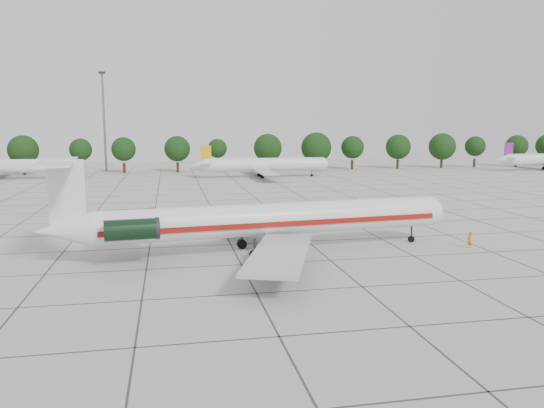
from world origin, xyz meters
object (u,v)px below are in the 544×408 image
(bg_airliner_c, at_px, (264,165))
(floodlight_mast, at_px, (104,116))
(main_airliner, at_px, (254,220))
(ground_crew, at_px, (469,240))

(bg_airliner_c, xyz_separation_m, floodlight_mast, (-37.55, 24.45, 11.37))
(main_airliner, height_order, bg_airliner_c, main_airliner)
(bg_airliner_c, relative_size, floodlight_mast, 1.11)
(main_airliner, distance_m, ground_crew, 21.36)
(main_airliner, distance_m, floodlight_mast, 99.77)
(ground_crew, distance_m, floodlight_mast, 108.57)
(floodlight_mast, bearing_deg, main_airliner, -76.17)
(bg_airliner_c, height_order, floodlight_mast, floodlight_mast)
(floodlight_mast, bearing_deg, bg_airliner_c, -33.07)
(ground_crew, bearing_deg, main_airliner, -34.28)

